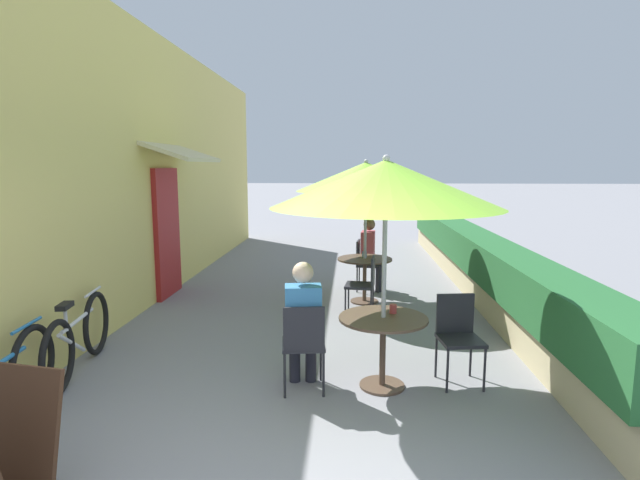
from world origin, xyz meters
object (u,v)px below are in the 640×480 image
(patio_umbrella_near, at_px, (386,184))
(patio_umbrella_mid, at_px, (366,177))
(seated_patron_near_left, at_px, (303,319))
(patio_table_mid, at_px, (365,269))
(seated_patron_mid_left, at_px, (371,251))
(cafe_chair_near_left, at_px, (304,340))
(coffee_cup_mid, at_px, (364,254))
(cafe_chair_mid_left, at_px, (364,261))
(bicycle_second, at_px, (79,337))
(cafe_chair_near_right, at_px, (458,331))
(patio_table_near, at_px, (383,334))
(coffee_cup_near, at_px, (393,309))
(cafe_chair_mid_right, at_px, (365,281))

(patio_umbrella_near, height_order, patio_umbrella_mid, same)
(seated_patron_near_left, height_order, patio_umbrella_mid, patio_umbrella_mid)
(patio_umbrella_near, distance_m, patio_table_mid, 3.39)
(seated_patron_mid_left, bearing_deg, patio_table_mid, -2.64)
(cafe_chair_near_left, height_order, seated_patron_mid_left, seated_patron_mid_left)
(patio_umbrella_mid, height_order, coffee_cup_mid, patio_umbrella_mid)
(seated_patron_near_left, xyz_separation_m, patio_umbrella_mid, (0.67, 3.13, 1.28))
(cafe_chair_mid_left, xyz_separation_m, bicycle_second, (-3.05, -3.68, -0.14))
(cafe_chair_near_right, bearing_deg, seated_patron_mid_left, -86.34)
(cafe_chair_near_right, relative_size, seated_patron_mid_left, 0.70)
(seated_patron_near_left, distance_m, patio_table_mid, 3.21)
(patio_table_near, relative_size, coffee_cup_near, 9.50)
(seated_patron_mid_left, height_order, cafe_chair_mid_right, seated_patron_mid_left)
(bicycle_second, bearing_deg, patio_table_near, -11.98)
(cafe_chair_near_left, bearing_deg, coffee_cup_near, 12.56)
(cafe_chair_near_left, relative_size, seated_patron_near_left, 0.70)
(patio_table_near, relative_size, cafe_chair_near_right, 0.98)
(patio_table_near, bearing_deg, cafe_chair_near_right, 13.15)
(patio_umbrella_mid, bearing_deg, cafe_chair_near_left, -101.49)
(cafe_chair_near_right, distance_m, patio_table_mid, 3.01)
(patio_umbrella_mid, height_order, cafe_chair_mid_right, patio_umbrella_mid)
(coffee_cup_near, xyz_separation_m, cafe_chair_mid_left, (-0.18, 3.70, -0.23))
(cafe_chair_mid_left, xyz_separation_m, cafe_chair_mid_right, (-0.03, -1.54, 0.00))
(patio_umbrella_mid, height_order, cafe_chair_mid_left, patio_umbrella_mid)
(cafe_chair_near_left, relative_size, coffee_cup_near, 9.67)
(patio_table_mid, height_order, patio_umbrella_mid, patio_umbrella_mid)
(patio_umbrella_mid, bearing_deg, seated_patron_mid_left, 80.54)
(patio_table_near, relative_size, seated_patron_near_left, 0.68)
(coffee_cup_near, distance_m, cafe_chair_mid_left, 3.71)
(patio_umbrella_near, height_order, cafe_chair_near_right, patio_umbrella_near)
(patio_umbrella_near, distance_m, coffee_cup_near, 1.24)
(cafe_chair_mid_right, bearing_deg, patio_table_mid, 5.69)
(patio_umbrella_near, distance_m, coffee_cup_mid, 3.41)
(patio_table_mid, relative_size, coffee_cup_mid, 9.50)
(cafe_chair_near_right, relative_size, bicycle_second, 0.50)
(cafe_chair_near_left, bearing_deg, bicycle_second, 164.46)
(patio_table_mid, bearing_deg, patio_table_near, -88.28)
(patio_umbrella_mid, bearing_deg, bicycle_second, -136.28)
(cafe_chair_near_right, height_order, patio_umbrella_mid, patio_umbrella_mid)
(coffee_cup_near, bearing_deg, patio_table_near, -127.37)
(cafe_chair_mid_left, bearing_deg, patio_table_near, 7.97)
(seated_patron_mid_left, distance_m, bicycle_second, 4.85)
(patio_table_near, height_order, seated_patron_mid_left, seated_patron_mid_left)
(seated_patron_mid_left, bearing_deg, cafe_chair_mid_right, 1.53)
(patio_umbrella_mid, relative_size, coffee_cup_mid, 24.88)
(cafe_chair_mid_left, relative_size, seated_patron_mid_left, 0.70)
(coffee_cup_near, bearing_deg, seated_patron_mid_left, 91.08)
(patio_table_mid, distance_m, cafe_chair_mid_right, 0.77)
(cafe_chair_mid_left, bearing_deg, cafe_chair_mid_right, 5.69)
(patio_table_mid, height_order, coffee_cup_mid, coffee_cup_mid)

